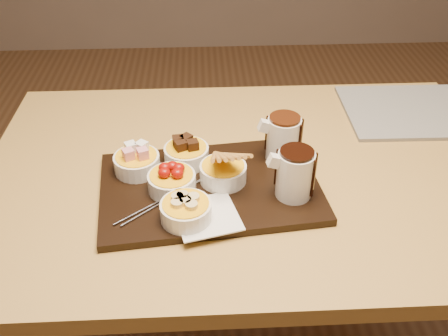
{
  "coord_description": "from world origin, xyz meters",
  "views": [
    {
      "loc": [
        -0.1,
        -0.91,
        1.42
      ],
      "look_at": [
        -0.06,
        -0.08,
        0.81
      ],
      "focal_mm": 40.0,
      "sensor_mm": 36.0,
      "label": 1
    }
  ],
  "objects_px": {
    "bowl_strawberries": "(172,182)",
    "pitcher_dark_chocolate": "(295,175)",
    "dining_table": "(246,201)",
    "serving_board": "(210,188)",
    "pitcher_milk_chocolate": "(283,139)",
    "newspaper": "(411,111)"
  },
  "relations": [
    {
      "from": "dining_table",
      "to": "newspaper",
      "type": "bearing_deg",
      "value": 26.44
    },
    {
      "from": "newspaper",
      "to": "dining_table",
      "type": "bearing_deg",
      "value": -152.7
    },
    {
      "from": "dining_table",
      "to": "pitcher_dark_chocolate",
      "type": "height_order",
      "value": "pitcher_dark_chocolate"
    },
    {
      "from": "pitcher_milk_chocolate",
      "to": "pitcher_dark_chocolate",
      "type": "bearing_deg",
      "value": -94.4
    },
    {
      "from": "bowl_strawberries",
      "to": "serving_board",
      "type": "bearing_deg",
      "value": 9.88
    },
    {
      "from": "bowl_strawberries",
      "to": "pitcher_milk_chocolate",
      "type": "bearing_deg",
      "value": 22.69
    },
    {
      "from": "pitcher_dark_chocolate",
      "to": "dining_table",
      "type": "bearing_deg",
      "value": 118.2
    },
    {
      "from": "dining_table",
      "to": "pitcher_dark_chocolate",
      "type": "xyz_separation_m",
      "value": [
        0.08,
        -0.12,
        0.17
      ]
    },
    {
      "from": "dining_table",
      "to": "serving_board",
      "type": "xyz_separation_m",
      "value": [
        -0.09,
        -0.08,
        0.11
      ]
    },
    {
      "from": "bowl_strawberries",
      "to": "pitcher_dark_chocolate",
      "type": "distance_m",
      "value": 0.25
    },
    {
      "from": "pitcher_dark_chocolate",
      "to": "pitcher_milk_chocolate",
      "type": "xyz_separation_m",
      "value": [
        -0.0,
        0.13,
        0.0
      ]
    },
    {
      "from": "dining_table",
      "to": "serving_board",
      "type": "relative_size",
      "value": 2.61
    },
    {
      "from": "serving_board",
      "to": "pitcher_dark_chocolate",
      "type": "xyz_separation_m",
      "value": [
        0.17,
        -0.04,
        0.06
      ]
    },
    {
      "from": "bowl_strawberries",
      "to": "newspaper",
      "type": "distance_m",
      "value": 0.7
    },
    {
      "from": "bowl_strawberries",
      "to": "newspaper",
      "type": "height_order",
      "value": "bowl_strawberries"
    },
    {
      "from": "dining_table",
      "to": "bowl_strawberries",
      "type": "relative_size",
      "value": 12.0
    },
    {
      "from": "serving_board",
      "to": "newspaper",
      "type": "bearing_deg",
      "value": 23.05
    },
    {
      "from": "dining_table",
      "to": "pitcher_milk_chocolate",
      "type": "relative_size",
      "value": 11.77
    },
    {
      "from": "bowl_strawberries",
      "to": "pitcher_dark_chocolate",
      "type": "relative_size",
      "value": 0.98
    },
    {
      "from": "dining_table",
      "to": "serving_board",
      "type": "distance_m",
      "value": 0.16
    },
    {
      "from": "newspaper",
      "to": "pitcher_milk_chocolate",
      "type": "bearing_deg",
      "value": -149.25
    },
    {
      "from": "serving_board",
      "to": "bowl_strawberries",
      "type": "height_order",
      "value": "bowl_strawberries"
    }
  ]
}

